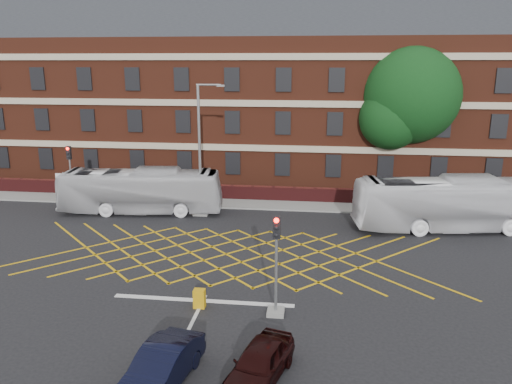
# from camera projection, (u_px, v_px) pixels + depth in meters

# --- Properties ---
(ground) EXTENTS (120.00, 120.00, 0.00)m
(ground) POSITION_uv_depth(u_px,v_px,m) (219.00, 269.00, 25.14)
(ground) COLOR black
(ground) RESTS_ON ground
(victorian_building) EXTENTS (51.00, 12.17, 20.40)m
(victorian_building) POSITION_uv_depth(u_px,v_px,m) (269.00, 88.00, 44.24)
(victorian_building) COLOR #582516
(victorian_building) RESTS_ON ground
(boundary_wall) EXTENTS (56.00, 0.50, 1.10)m
(boundary_wall) POSITION_uv_depth(u_px,v_px,m) (253.00, 193.00, 37.48)
(boundary_wall) COLOR #451213
(boundary_wall) RESTS_ON ground
(far_pavement) EXTENTS (60.00, 3.00, 0.12)m
(far_pavement) POSITION_uv_depth(u_px,v_px,m) (251.00, 203.00, 36.65)
(far_pavement) COLOR slate
(far_pavement) RESTS_ON ground
(box_junction_hatching) EXTENTS (8.22, 8.22, 0.02)m
(box_junction_hatching) POSITION_uv_depth(u_px,v_px,m) (226.00, 254.00, 27.06)
(box_junction_hatching) COLOR #CC990C
(box_junction_hatching) RESTS_ON ground
(stop_line) EXTENTS (8.00, 0.30, 0.02)m
(stop_line) POSITION_uv_depth(u_px,v_px,m) (203.00, 301.00, 21.78)
(stop_line) COLOR silver
(stop_line) RESTS_ON ground
(bus_left) EXTENTS (11.22, 3.67, 3.07)m
(bus_left) POSITION_uv_depth(u_px,v_px,m) (141.00, 191.00, 34.24)
(bus_left) COLOR silver
(bus_left) RESTS_ON ground
(bus_right) EXTENTS (12.20, 4.44, 3.32)m
(bus_right) POSITION_uv_depth(u_px,v_px,m) (452.00, 204.00, 30.66)
(bus_right) COLOR silver
(bus_right) RESTS_ON ground
(car_navy) EXTENTS (2.10, 4.18, 1.32)m
(car_navy) POSITION_uv_depth(u_px,v_px,m) (161.00, 367.00, 15.93)
(car_navy) COLOR black
(car_navy) RESTS_ON ground
(car_maroon) EXTENTS (2.39, 3.90, 1.24)m
(car_maroon) POSITION_uv_depth(u_px,v_px,m) (260.00, 363.00, 16.23)
(car_maroon) COLOR black
(car_maroon) RESTS_ON ground
(deciduous_tree) EXTENTS (7.57, 7.31, 11.33)m
(deciduous_tree) POSITION_uv_depth(u_px,v_px,m) (410.00, 102.00, 37.82)
(deciduous_tree) COLOR black
(deciduous_tree) RESTS_ON ground
(traffic_light_near) EXTENTS (0.70, 0.70, 4.27)m
(traffic_light_near) POSITION_uv_depth(u_px,v_px,m) (276.00, 275.00, 20.17)
(traffic_light_near) COLOR slate
(traffic_light_near) RESTS_ON ground
(traffic_light_far) EXTENTS (0.70, 0.70, 4.27)m
(traffic_light_far) POSITION_uv_depth(u_px,v_px,m) (71.00, 180.00, 36.25)
(traffic_light_far) COLOR slate
(traffic_light_far) RESTS_ON ground
(street_lamp) EXTENTS (2.25, 1.00, 8.76)m
(street_lamp) POSITION_uv_depth(u_px,v_px,m) (201.00, 172.00, 33.37)
(street_lamp) COLOR slate
(street_lamp) RESTS_ON ground
(direction_signs) EXTENTS (1.10, 0.16, 2.20)m
(direction_signs) POSITION_uv_depth(u_px,v_px,m) (63.00, 183.00, 37.05)
(direction_signs) COLOR gray
(direction_signs) RESTS_ON ground
(utility_cabinet) EXTENTS (0.48, 0.37, 0.81)m
(utility_cabinet) POSITION_uv_depth(u_px,v_px,m) (199.00, 298.00, 21.12)
(utility_cabinet) COLOR #CC940C
(utility_cabinet) RESTS_ON ground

